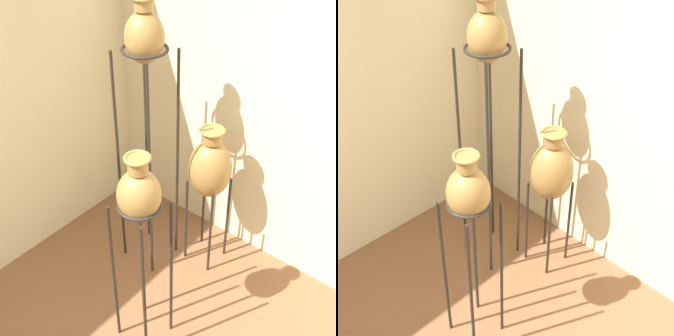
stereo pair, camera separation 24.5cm
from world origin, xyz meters
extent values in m
cylinder|color=#28231E|center=(1.32, 1.14, 0.86)|extent=(0.02, 0.02, 1.71)
cylinder|color=#28231E|center=(1.61, 1.14, 0.86)|extent=(0.02, 0.02, 1.71)
cylinder|color=#28231E|center=(1.32, 1.43, 0.86)|extent=(0.02, 0.02, 1.71)
cylinder|color=#28231E|center=(1.61, 1.43, 0.86)|extent=(0.02, 0.02, 1.71)
torus|color=#28231E|center=(1.46, 1.28, 1.71)|extent=(0.30, 0.30, 0.02)
ellipsoid|color=olive|center=(1.46, 1.28, 1.78)|extent=(0.24, 0.24, 0.32)
cylinder|color=olive|center=(1.46, 1.28, 1.98)|extent=(0.11, 0.11, 0.07)
cylinder|color=#28231E|center=(0.76, 0.69, 0.56)|extent=(0.02, 0.02, 1.12)
cylinder|color=#28231E|center=(1.01, 0.69, 0.56)|extent=(0.02, 0.02, 1.12)
cylinder|color=#28231E|center=(0.76, 0.94, 0.56)|extent=(0.02, 0.02, 1.12)
cylinder|color=#28231E|center=(1.01, 0.94, 0.56)|extent=(0.02, 0.02, 1.12)
torus|color=#28231E|center=(0.88, 0.82, 1.12)|extent=(0.26, 0.26, 0.02)
ellipsoid|color=olive|center=(0.88, 0.82, 1.19)|extent=(0.25, 0.25, 0.31)
cylinder|color=olive|center=(0.88, 0.82, 1.39)|extent=(0.11, 0.11, 0.08)
torus|color=olive|center=(0.88, 0.82, 1.43)|extent=(0.15, 0.15, 0.02)
cylinder|color=#28231E|center=(1.60, 0.81, 0.38)|extent=(0.02, 0.02, 0.76)
cylinder|color=#28231E|center=(1.82, 0.81, 0.38)|extent=(0.02, 0.02, 0.76)
cylinder|color=#28231E|center=(1.60, 1.03, 0.38)|extent=(0.02, 0.02, 0.76)
cylinder|color=#28231E|center=(1.82, 1.03, 0.38)|extent=(0.02, 0.02, 0.76)
torus|color=#28231E|center=(1.71, 0.92, 0.76)|extent=(0.23, 0.23, 0.02)
ellipsoid|color=olive|center=(1.71, 0.92, 0.86)|extent=(0.31, 0.31, 0.45)
cylinder|color=olive|center=(1.71, 0.92, 1.12)|extent=(0.14, 0.14, 0.09)
torus|color=olive|center=(1.71, 0.92, 1.17)|extent=(0.18, 0.18, 0.02)
camera|label=1|loc=(-0.51, -0.55, 2.77)|focal=50.00mm
camera|label=2|loc=(-0.35, -0.73, 2.77)|focal=50.00mm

